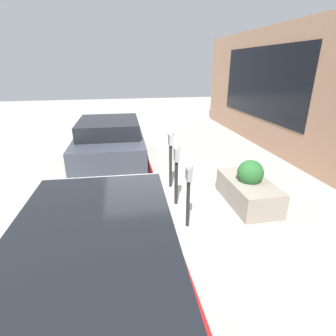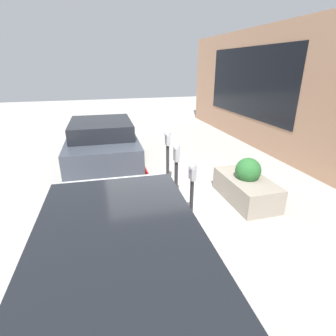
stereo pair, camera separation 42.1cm
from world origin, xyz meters
name	(u,v)px [view 1 (the left image)]	position (x,y,z in m)	size (l,w,h in m)	color
ground_plane	(164,204)	(0.00, 0.00, 0.00)	(40.00, 40.00, 0.00)	#ADAAA3
curb_strip	(161,203)	(0.00, 0.08, 0.02)	(19.00, 0.16, 0.04)	red
parking_meter_nearest	(189,185)	(-0.93, -0.30, 0.88)	(0.18, 0.15, 1.29)	#232326
parking_meter_second	(176,166)	(-0.02, -0.27, 0.92)	(0.18, 0.15, 1.39)	#232326
parking_meter_middle	(171,150)	(0.88, -0.32, 0.99)	(0.19, 0.16, 1.47)	#232326
planter_box	(248,188)	(-0.30, -1.87, 0.36)	(1.67, 0.88, 1.03)	gray
parked_car_front	(100,278)	(-2.86, 1.21, 0.81)	(4.78, 1.95, 1.53)	#B7B7BC
parked_car_middle	(110,140)	(2.90, 1.19, 0.76)	(4.00, 2.06, 1.42)	#383D47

